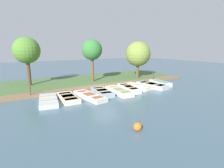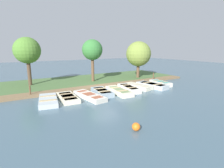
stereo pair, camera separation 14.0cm
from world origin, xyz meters
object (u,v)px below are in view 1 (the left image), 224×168
rowboat_2 (90,96)px  mooring_post_near (30,91)px  park_tree_center (138,54)px  rowboat_8 (160,83)px  mooring_post_far (153,77)px  park_tree_left (92,50)px  park_tree_far_left (27,51)px  rowboat_4 (119,91)px  rowboat_1 (68,98)px  rowboat_3 (102,92)px  rowboat_0 (48,100)px  rowboat_7 (152,85)px  buoy (137,127)px  rowboat_6 (138,86)px  rowboat_5 (129,88)px

rowboat_2 → mooring_post_near: mooring_post_near is taller
park_tree_center → rowboat_8: bearing=-6.8°
mooring_post_far → park_tree_left: bearing=-114.4°
park_tree_center → park_tree_far_left: bearing=-99.6°
rowboat_2 → rowboat_4: rowboat_4 is taller
mooring_post_near → mooring_post_far: bearing=90.0°
rowboat_8 → mooring_post_near: (-2.15, -12.51, 0.28)m
rowboat_2 → rowboat_8: size_ratio=1.32×
rowboat_1 → rowboat_2: 1.67m
rowboat_3 → rowboat_4: rowboat_3 is taller
mooring_post_far → park_tree_far_left: (-4.43, -13.05, 3.12)m
rowboat_1 → mooring_post_far: 11.40m
rowboat_0 → rowboat_7: size_ratio=0.98×
rowboat_7 → park_tree_far_left: size_ratio=0.67×
mooring_post_far → park_tree_left: (-2.98, -6.58, 3.14)m
rowboat_7 → rowboat_8: size_ratio=1.22×
buoy → park_tree_far_left: bearing=-166.7°
rowboat_8 → mooring_post_far: size_ratio=2.79×
rowboat_0 → rowboat_8: size_ratio=1.19×
rowboat_8 → mooring_post_near: 12.69m
rowboat_1 → buoy: buoy is taller
rowboat_7 → mooring_post_far: bearing=124.9°
rowboat_2 → rowboat_6: (-0.71, 5.51, 0.01)m
rowboat_2 → rowboat_7: 6.93m
park_tree_left → park_tree_center: park_tree_left is taller
rowboat_2 → mooring_post_far: size_ratio=3.69×
rowboat_2 → park_tree_left: size_ratio=0.75×
buoy → park_tree_far_left: park_tree_far_left is taller
rowboat_2 → rowboat_8: bearing=86.7°
rowboat_1 → rowboat_3: rowboat_3 is taller
rowboat_2 → park_tree_far_left: bearing=-161.6°
rowboat_0 → rowboat_7: bearing=98.6°
rowboat_0 → mooring_post_far: (-2.27, 12.60, 0.33)m
rowboat_8 → rowboat_3: bearing=-81.8°
mooring_post_near → park_tree_far_left: bearing=173.7°
rowboat_1 → buoy: bearing=13.9°
mooring_post_far → buoy: mooring_post_far is taller
rowboat_4 → rowboat_3: bearing=-104.8°
rowboat_1 → rowboat_6: (-0.25, 7.12, 0.02)m
rowboat_0 → rowboat_2: size_ratio=0.90×
rowboat_4 → park_tree_center: size_ratio=0.72×
buoy → rowboat_2: bearing=177.3°
rowboat_7 → rowboat_8: rowboat_8 is taller
rowboat_5 → rowboat_4: bearing=-67.5°
rowboat_0 → rowboat_1: 1.45m
rowboat_2 → rowboat_3: (-0.52, 1.40, 0.02)m
rowboat_0 → mooring_post_near: size_ratio=3.32×
rowboat_4 → rowboat_1: bearing=-91.4°
rowboat_7 → rowboat_0: bearing=-100.8°
rowboat_2 → park_tree_center: size_ratio=0.77×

